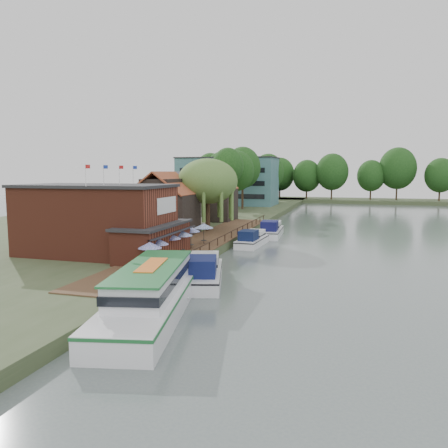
% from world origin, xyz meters
% --- Properties ---
extents(ground, '(260.00, 260.00, 0.00)m').
position_xyz_m(ground, '(0.00, 0.00, 0.00)').
color(ground, '#4E5A5A').
rests_on(ground, ground).
extents(land_bank, '(50.00, 140.00, 1.00)m').
position_xyz_m(land_bank, '(-30.00, 35.00, 0.50)').
color(land_bank, '#384728').
rests_on(land_bank, ground).
extents(quay_deck, '(6.00, 50.00, 0.10)m').
position_xyz_m(quay_deck, '(-8.00, 10.00, 1.05)').
color(quay_deck, '#47301E').
rests_on(quay_deck, land_bank).
extents(quay_rail, '(0.20, 49.00, 1.00)m').
position_xyz_m(quay_rail, '(-5.30, 10.50, 1.50)').
color(quay_rail, black).
rests_on(quay_rail, land_bank).
extents(pub, '(20.00, 11.00, 7.30)m').
position_xyz_m(pub, '(-14.00, -1.00, 4.65)').
color(pub, maroon).
rests_on(pub, land_bank).
extents(hotel_block, '(25.40, 12.40, 12.30)m').
position_xyz_m(hotel_block, '(-22.00, 70.00, 7.15)').
color(hotel_block, '#38666B').
rests_on(hotel_block, land_bank).
extents(cottage_a, '(8.60, 7.60, 8.50)m').
position_xyz_m(cottage_a, '(-15.00, 14.00, 5.25)').
color(cottage_a, black).
rests_on(cottage_a, land_bank).
extents(cottage_b, '(9.60, 8.60, 8.50)m').
position_xyz_m(cottage_b, '(-18.00, 24.00, 5.25)').
color(cottage_b, beige).
rests_on(cottage_b, land_bank).
extents(cottage_c, '(7.60, 7.60, 8.50)m').
position_xyz_m(cottage_c, '(-14.00, 33.00, 5.25)').
color(cottage_c, black).
rests_on(cottage_c, land_bank).
extents(willow, '(8.60, 8.60, 10.43)m').
position_xyz_m(willow, '(-10.50, 19.00, 6.21)').
color(willow, '#476B2D').
rests_on(willow, land_bank).
extents(umbrella_0, '(2.17, 2.17, 2.38)m').
position_xyz_m(umbrella_0, '(-7.38, -6.18, 2.29)').
color(umbrella_0, navy).
rests_on(umbrella_0, quay_deck).
extents(umbrella_1, '(2.00, 2.00, 2.38)m').
position_xyz_m(umbrella_1, '(-7.53, -4.16, 2.29)').
color(umbrella_1, navy).
rests_on(umbrella_1, quay_deck).
extents(umbrella_2, '(2.27, 2.27, 2.38)m').
position_xyz_m(umbrella_2, '(-7.80, -0.79, 2.29)').
color(umbrella_2, navy).
rests_on(umbrella_2, quay_deck).
extents(umbrella_3, '(2.41, 2.41, 2.38)m').
position_xyz_m(umbrella_3, '(-7.52, 1.53, 2.29)').
color(umbrella_3, navy).
rests_on(umbrella_3, quay_deck).
extents(umbrella_4, '(2.12, 2.12, 2.38)m').
position_xyz_m(umbrella_4, '(-7.70, 4.71, 2.29)').
color(umbrella_4, '#1C2F9C').
rests_on(umbrella_4, quay_deck).
extents(umbrella_5, '(2.41, 2.41, 2.38)m').
position_xyz_m(umbrella_5, '(-7.31, 7.98, 2.29)').
color(umbrella_5, navy).
rests_on(umbrella_5, quay_deck).
extents(cruiser_0, '(6.13, 11.19, 2.61)m').
position_xyz_m(cruiser_0, '(-2.77, -5.45, 1.31)').
color(cruiser_0, silver).
rests_on(cruiser_0, ground).
extents(cruiser_1, '(3.45, 9.35, 2.20)m').
position_xyz_m(cruiser_1, '(-2.91, 14.41, 1.10)').
color(cruiser_1, white).
rests_on(cruiser_1, ground).
extents(cruiser_2, '(3.94, 10.42, 2.49)m').
position_xyz_m(cruiser_2, '(-2.03, 23.30, 1.25)').
color(cruiser_2, white).
rests_on(cruiser_2, ground).
extents(tour_boat, '(7.51, 16.14, 3.40)m').
position_xyz_m(tour_boat, '(-3.24, -14.83, 1.70)').
color(tour_boat, silver).
rests_on(tour_boat, ground).
extents(swan, '(0.44, 0.44, 0.44)m').
position_xyz_m(swan, '(-1.89, -12.22, 0.22)').
color(swan, white).
rests_on(swan, ground).
extents(bank_tree_0, '(6.19, 6.19, 13.24)m').
position_xyz_m(bank_tree_0, '(-14.29, 42.91, 7.62)').
color(bank_tree_0, '#143811').
rests_on(bank_tree_0, land_bank).
extents(bank_tree_1, '(7.48, 7.48, 13.01)m').
position_xyz_m(bank_tree_1, '(-14.33, 49.88, 7.50)').
color(bank_tree_1, '#143811').
rests_on(bank_tree_1, land_bank).
extents(bank_tree_2, '(8.21, 8.21, 14.19)m').
position_xyz_m(bank_tree_2, '(-14.81, 57.12, 8.10)').
color(bank_tree_2, '#143811').
rests_on(bank_tree_2, land_bank).
extents(bank_tree_3, '(8.63, 8.63, 13.41)m').
position_xyz_m(bank_tree_3, '(-12.77, 77.75, 7.71)').
color(bank_tree_3, '#143811').
rests_on(bank_tree_3, land_bank).
extents(bank_tree_4, '(8.30, 8.30, 12.72)m').
position_xyz_m(bank_tree_4, '(-16.54, 85.48, 7.36)').
color(bank_tree_4, '#143811').
rests_on(bank_tree_4, land_bank).
extents(bank_tree_5, '(6.42, 6.42, 13.72)m').
position_xyz_m(bank_tree_5, '(-17.01, 94.48, 7.86)').
color(bank_tree_5, '#143811').
rests_on(bank_tree_5, land_bank).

